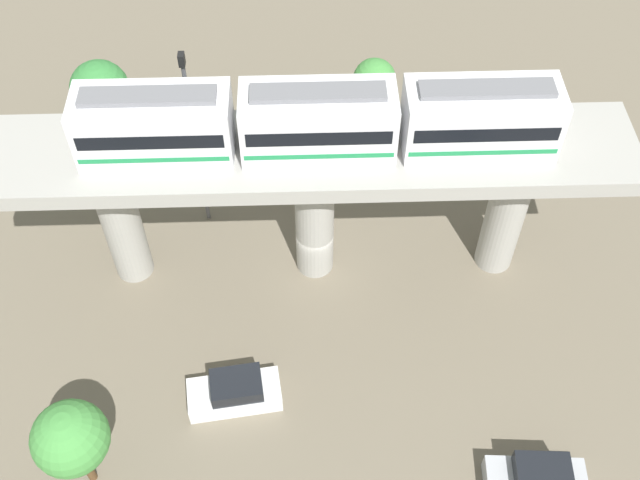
{
  "coord_description": "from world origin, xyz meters",
  "views": [
    {
      "loc": [
        24.34,
        -0.5,
        32.14
      ],
      "look_at": [
        2.5,
        0.19,
        5.07
      ],
      "focal_mm": 43.1,
      "sensor_mm": 36.0,
      "label": 1
    }
  ],
  "objects": [
    {
      "name": "tree_near_viaduct",
      "position": [
        -11.35,
        3.85,
        2.82
      ],
      "size": [
        2.56,
        2.56,
        4.14
      ],
      "color": "brown",
      "rests_on": "ground"
    },
    {
      "name": "train",
      "position": [
        0.0,
        0.19,
        9.97
      ],
      "size": [
        2.64,
        20.5,
        3.24
      ],
      "color": "white",
      "rests_on": "viaduct"
    },
    {
      "name": "tree_mid_lot",
      "position": [
        -9.76,
        -11.83,
        3.84
      ],
      "size": [
        3.36,
        3.36,
        5.54
      ],
      "color": "brown",
      "rests_on": "ground"
    },
    {
      "name": "parked_car_white",
      "position": [
        7.76,
        -3.83,
        0.74
      ],
      "size": [
        2.32,
        4.4,
        1.76
      ],
      "rotation": [
        0.0,
        0.0,
        0.13
      ],
      "color": "white",
      "rests_on": "ground"
    },
    {
      "name": "tree_far_corner",
      "position": [
        11.24,
        -9.87,
        3.88
      ],
      "size": [
        3.08,
        3.08,
        5.45
      ],
      "color": "brown",
      "rests_on": "ground"
    },
    {
      "name": "parked_car_silver",
      "position": [
        12.23,
        9.02,
        0.74
      ],
      "size": [
        2.06,
        4.31,
        1.76
      ],
      "rotation": [
        0.0,
        0.0,
        -0.06
      ],
      "color": "#B2B5BA",
      "rests_on": "ground"
    },
    {
      "name": "signal_post",
      "position": [
        -3.4,
        -5.77,
        6.05
      ],
      "size": [
        0.44,
        0.28,
        11.04
      ],
      "color": "#4C4C51",
      "rests_on": "ground"
    },
    {
      "name": "ground_plane",
      "position": [
        0.0,
        0.0,
        0.0
      ],
      "size": [
        120.0,
        120.0,
        0.0
      ],
      "primitive_type": "plane",
      "color": "#706654"
    },
    {
      "name": "viaduct",
      "position": [
        0.0,
        0.0,
        6.32
      ],
      "size": [
        5.2,
        28.85,
        8.44
      ],
      "color": "#A8A59E",
      "rests_on": "ground"
    }
  ]
}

